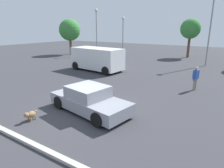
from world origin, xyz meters
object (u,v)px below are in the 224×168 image
(dog, at_px, (30,115))
(light_post_far, at_px, (123,29))
(light_post_near, at_px, (212,17))
(light_post_mid, at_px, (96,24))
(pedestrian, at_px, (196,76))
(van_white, at_px, (97,58))
(sedan_foreground, at_px, (89,100))

(dog, height_order, light_post_far, light_post_far)
(light_post_near, distance_m, light_post_mid, 15.10)
(pedestrian, xyz_separation_m, light_post_near, (-0.65, 9.58, 4.00))
(light_post_near, bearing_deg, light_post_far, 164.30)
(pedestrian, relative_size, light_post_near, 0.21)
(pedestrian, distance_m, light_post_near, 10.41)
(light_post_mid, bearing_deg, light_post_near, -3.14)
(van_white, relative_size, light_post_near, 0.71)
(pedestrian, distance_m, light_post_far, 18.43)
(dog, height_order, pedestrian, pedestrian)
(sedan_foreground, distance_m, light_post_far, 21.61)
(pedestrian, height_order, light_post_mid, light_post_mid)
(sedan_foreground, height_order, dog, sedan_foreground)
(pedestrian, height_order, light_post_far, light_post_far)
(sedan_foreground, relative_size, light_post_mid, 0.68)
(light_post_near, bearing_deg, pedestrian, -86.10)
(light_post_near, height_order, light_post_mid, light_post_near)
(van_white, xyz_separation_m, light_post_far, (-3.72, 11.49, 2.66))
(pedestrian, distance_m, light_post_mid, 19.18)
(pedestrian, bearing_deg, light_post_far, -25.95)
(dog, distance_m, pedestrian, 10.01)
(light_post_mid, xyz_separation_m, light_post_far, (2.96, 2.58, -0.62))
(van_white, distance_m, light_post_far, 12.37)
(light_post_mid, bearing_deg, dog, -60.93)
(sedan_foreground, height_order, light_post_near, light_post_near)
(sedan_foreground, relative_size, pedestrian, 2.88)
(light_post_far, bearing_deg, dog, -70.61)
(dog, bearing_deg, sedan_foreground, 138.46)
(sedan_foreground, bearing_deg, van_white, 134.67)
(van_white, bearing_deg, light_post_near, -129.45)
(sedan_foreground, xyz_separation_m, dog, (-1.53, -2.20, -0.29))
(sedan_foreground, xyz_separation_m, van_white, (-5.38, 7.84, 0.57))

